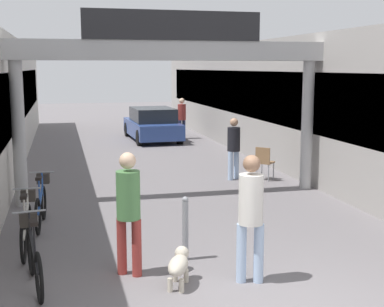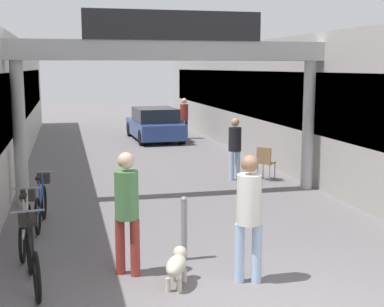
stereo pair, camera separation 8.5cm
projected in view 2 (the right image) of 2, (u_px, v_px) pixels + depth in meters
storefront_right at (298, 100)px, 17.60m from camera, size 3.00×26.00×3.79m
arcade_sign_gateway at (173, 66)px, 11.94m from camera, size 7.40×0.47×4.19m
pedestrian_with_dog at (127, 205)px, 7.57m from camera, size 0.47×0.47×1.79m
pedestrian_companion at (249, 210)px, 7.29m from camera, size 0.42×0.42×1.80m
pedestrian_carrying_crate at (235, 145)px, 14.13m from camera, size 0.47×0.47×1.64m
pedestrian_elderly_walking at (184, 116)px, 22.20m from camera, size 0.47×0.47×1.70m
dog_on_leash at (177, 264)px, 7.30m from camera, size 0.47×0.70×0.49m
bicycle_black_nearest at (32, 254)px, 7.31m from camera, size 0.46×1.68×0.98m
bicycle_silver_second at (26, 224)px, 8.72m from camera, size 0.46×1.69×0.98m
bicycle_blue_third at (41, 202)px, 10.12m from camera, size 0.46×1.69×0.98m
bollard_post_metal at (184, 228)px, 8.25m from camera, size 0.10×0.10×1.01m
cafe_chair_wood_nearer at (265, 160)px, 14.07m from camera, size 0.57×0.57×0.89m
parked_car_blue at (155, 124)px, 21.88m from camera, size 1.91×4.06×1.33m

